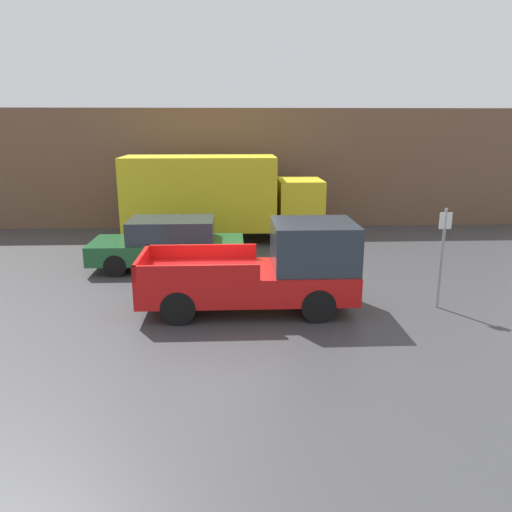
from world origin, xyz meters
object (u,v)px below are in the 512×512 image
object	(u,v)px
car	(169,243)
pickup_truck	(268,269)
delivery_truck	(216,195)
parking_sign	(442,253)
newspaper_box	(309,216)

from	to	relation	value
car	pickup_truck	bearing A→B (deg)	-52.90
pickup_truck	delivery_truck	bearing A→B (deg)	100.95
car	parking_sign	xyz separation A→B (m)	(7.11, -3.92, 0.61)
parking_sign	newspaper_box	xyz separation A→B (m)	(-1.74, 10.07, -0.92)
pickup_truck	delivery_truck	distance (m)	7.83
parking_sign	newspaper_box	size ratio (longest dim) A/B	2.55
car	delivery_truck	world-z (taller)	delivery_truck
pickup_truck	delivery_truck	xyz separation A→B (m)	(-1.48, 7.65, 0.76)
delivery_truck	parking_sign	size ratio (longest dim) A/B	3.03
pickup_truck	newspaper_box	xyz separation A→B (m)	(2.49, 9.95, -0.52)
pickup_truck	delivery_truck	size ratio (longest dim) A/B	0.68
parking_sign	newspaper_box	distance (m)	10.26
delivery_truck	newspaper_box	distance (m)	4.76
car	parking_sign	distance (m)	8.14
pickup_truck	car	xyz separation A→B (m)	(-2.87, 3.79, -0.21)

